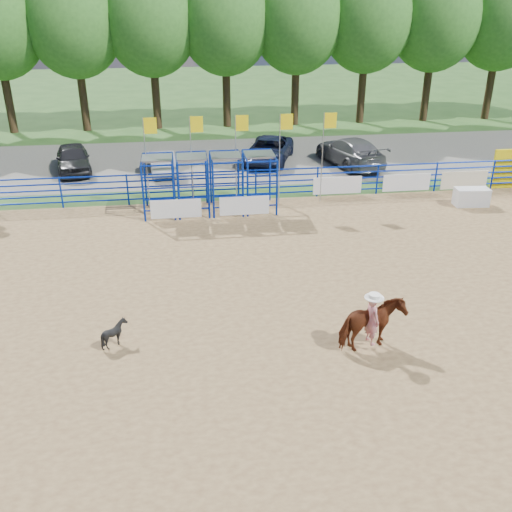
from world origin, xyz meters
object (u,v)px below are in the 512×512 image
object	(u,v)px
car_a	(73,158)
car_c	(269,150)
announcer_table	(471,197)
car_d	(350,151)
horse_and_rider	(372,321)
car_b	(162,161)
calf	(115,333)

from	to	relation	value
car_a	car_c	size ratio (longest dim) A/B	0.86
announcer_table	car_d	size ratio (longest dim) A/B	0.29
horse_and_rider	car_d	world-z (taller)	horse_and_rider
horse_and_rider	car_b	xyz separation A→B (m)	(-6.07, 17.83, -0.28)
announcer_table	car_b	size ratio (longest dim) A/B	0.41
calf	car_a	bearing A→B (deg)	15.35
horse_and_rider	car_c	bearing A→B (deg)	89.93
announcer_table	horse_and_rider	size ratio (longest dim) A/B	0.62
announcer_table	calf	bearing A→B (deg)	-148.32
car_d	car_c	bearing A→B (deg)	-27.82
announcer_table	car_d	world-z (taller)	car_d
car_c	car_d	world-z (taller)	car_d
car_d	car_a	bearing A→B (deg)	-15.64
car_a	announcer_table	bearing A→B (deg)	-33.71
horse_and_rider	car_b	distance (m)	18.84
car_b	car_c	world-z (taller)	car_c
horse_and_rider	car_c	xyz separation A→B (m)	(0.02, 19.09, -0.21)
calf	car_b	distance (m)	16.76
calf	car_a	distance (m)	17.95
calf	car_b	world-z (taller)	car_b
calf	car_c	bearing A→B (deg)	-18.52
horse_and_rider	car_a	bearing A→B (deg)	120.36
car_c	horse_and_rider	bearing A→B (deg)	-70.29
car_a	car_b	world-z (taller)	car_a
announcer_table	car_c	bearing A→B (deg)	134.35
calf	car_c	distance (m)	19.37
announcer_table	car_d	xyz separation A→B (m)	(-3.77, 7.25, 0.36)
announcer_table	car_a	distance (m)	20.82
announcer_table	car_c	size ratio (longest dim) A/B	0.31
car_b	car_c	size ratio (longest dim) A/B	0.75
car_b	car_d	distance (m)	10.59
calf	car_a	world-z (taller)	car_a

